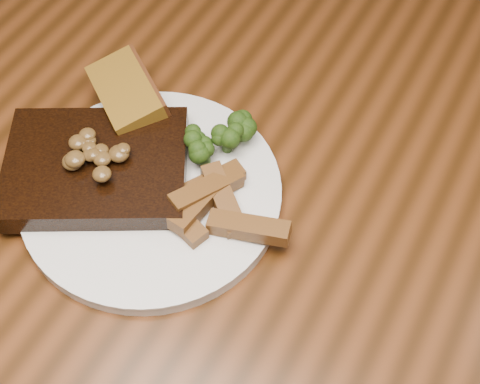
% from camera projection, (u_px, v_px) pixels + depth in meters
% --- Properties ---
extents(dining_table, '(1.60, 0.90, 0.75)m').
position_uv_depth(dining_table, '(255.00, 244.00, 0.79)').
color(dining_table, '#4C250F').
rests_on(dining_table, ground).
extents(plate, '(0.30, 0.30, 0.01)m').
position_uv_depth(plate, '(152.00, 194.00, 0.71)').
color(plate, silver).
rests_on(plate, dining_table).
extents(steak, '(0.24, 0.22, 0.03)m').
position_uv_depth(steak, '(96.00, 168.00, 0.71)').
color(steak, black).
rests_on(steak, plate).
extents(steak_bone, '(0.14, 0.09, 0.02)m').
position_uv_depth(steak_bone, '(60.00, 216.00, 0.68)').
color(steak_bone, beige).
rests_on(steak_bone, plate).
extents(mushroom_pile, '(0.06, 0.06, 0.03)m').
position_uv_depth(mushroom_pile, '(95.00, 151.00, 0.68)').
color(mushroom_pile, '#563B1B').
rests_on(mushroom_pile, steak).
extents(garlic_bread, '(0.12, 0.11, 0.02)m').
position_uv_depth(garlic_bread, '(128.00, 104.00, 0.76)').
color(garlic_bread, brown).
rests_on(garlic_bread, plate).
extents(potato_wedges, '(0.11, 0.11, 0.02)m').
position_uv_depth(potato_wedges, '(213.00, 206.00, 0.68)').
color(potato_wedges, brown).
rests_on(potato_wedges, plate).
extents(broccoli_cluster, '(0.07, 0.07, 0.04)m').
position_uv_depth(broccoli_cluster, '(225.00, 140.00, 0.72)').
color(broccoli_cluster, '#263D0D').
rests_on(broccoli_cluster, plate).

